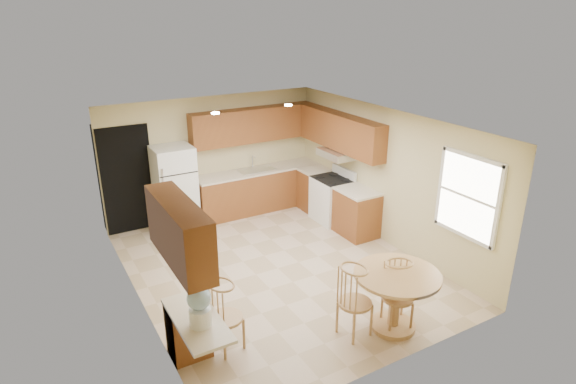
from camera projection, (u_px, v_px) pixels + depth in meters
floor at (278, 268)px, 8.14m from camera, size 5.50×5.50×0.00m
ceiling at (276, 123)px, 7.24m from camera, size 4.50×5.50×0.02m
wall_back at (213, 157)px, 9.91m from camera, size 4.50×0.02×2.50m
wall_front at (394, 278)px, 5.47m from camera, size 4.50×0.02×2.50m
wall_left at (135, 230)px, 6.64m from camera, size 0.02×5.50×2.50m
wall_right at (386, 177)px, 8.74m from camera, size 0.02×5.50×2.50m
doorway at (128, 180)px, 9.15m from camera, size 0.90×0.02×2.10m
base_cab_back at (258, 190)px, 10.37m from camera, size 2.75×0.60×0.87m
counter_back at (258, 170)px, 10.21m from camera, size 2.75×0.63×0.04m
base_cab_right_a at (315, 190)px, 10.39m from camera, size 0.60×0.59×0.87m
counter_right_a at (316, 170)px, 10.23m from camera, size 0.63×0.59×0.04m
base_cab_right_b at (357, 213)px, 9.21m from camera, size 0.60×0.80×0.87m
counter_right_b at (358, 191)px, 9.05m from camera, size 0.63×0.80×0.04m
upper_cab_back at (254, 125)px, 9.97m from camera, size 2.75×0.33×0.70m
upper_cab_right at (340, 132)px, 9.42m from camera, size 0.33×2.42×0.70m
upper_cab_left at (179, 232)px, 5.21m from camera, size 0.33×1.40×0.70m
sink at (257, 170)px, 10.19m from camera, size 0.78×0.44×0.01m
range_hood at (337, 154)px, 9.51m from camera, size 0.50×0.76×0.14m
desk_pedestal at (188, 330)px, 6.01m from camera, size 0.48×0.42×0.72m
desk_top at (197, 320)px, 5.56m from camera, size 0.50×1.20×0.04m
window at (468, 196)px, 7.14m from camera, size 0.06×1.12×1.30m
can_light_a at (215, 113)px, 7.98m from camera, size 0.14×0.14×0.02m
can_light_b at (288, 105)px, 8.64m from camera, size 0.14×0.14×0.02m
refrigerator at (175, 189)px, 9.33m from camera, size 0.74×0.72×1.68m
stove at (332, 199)px, 9.82m from camera, size 0.65×0.76×1.09m
dining_table at (396, 293)px, 6.44m from camera, size 1.15×1.15×0.85m
chair_table_a at (360, 298)px, 6.21m from camera, size 0.45×0.58×1.02m
chair_table_b at (403, 293)px, 6.38m from camera, size 0.42×0.46×0.96m
chair_desk at (228, 313)px, 5.94m from camera, size 0.43×0.56×0.98m
water_crock at (200, 305)px, 5.35m from camera, size 0.27×0.27×0.57m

